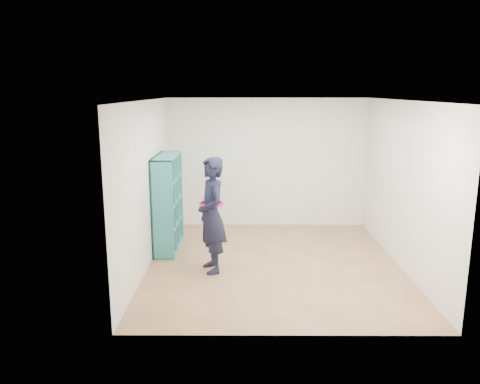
{
  "coord_description": "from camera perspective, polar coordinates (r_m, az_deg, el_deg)",
  "views": [
    {
      "loc": [
        -0.51,
        -7.13,
        2.76
      ],
      "look_at": [
        -0.54,
        0.3,
        1.13
      ],
      "focal_mm": 35.0,
      "sensor_mm": 36.0,
      "label": 1
    }
  ],
  "objects": [
    {
      "name": "bookshelf",
      "position": [
        8.27,
        -8.99,
        -1.44
      ],
      "size": [
        0.36,
        1.24,
        1.66
      ],
      "color": "#287D79",
      "rests_on": "floor"
    },
    {
      "name": "floor",
      "position": [
        7.66,
        4.11,
        -8.74
      ],
      "size": [
        4.5,
        4.5,
        0.0
      ],
      "primitive_type": "plane",
      "color": "brown",
      "rests_on": "ground"
    },
    {
      "name": "wall_left",
      "position": [
        7.43,
        -11.31,
        0.82
      ],
      "size": [
        0.02,
        4.5,
        2.6
      ],
      "primitive_type": "cube",
      "color": "silver",
      "rests_on": "floor"
    },
    {
      "name": "smartphone",
      "position": [
        7.14,
        -4.73,
        -1.82
      ],
      "size": [
        0.06,
        0.08,
        0.12
      ],
      "rotation": [
        0.37,
        0.0,
        0.57
      ],
      "color": "silver",
      "rests_on": "person"
    },
    {
      "name": "ceiling",
      "position": [
        7.15,
        4.44,
        11.08
      ],
      "size": [
        4.5,
        4.5,
        0.0
      ],
      "primitive_type": "plane",
      "color": "white",
      "rests_on": "wall_back"
    },
    {
      "name": "wall_back",
      "position": [
        9.51,
        3.34,
        3.54
      ],
      "size": [
        4.0,
        0.02,
        2.6
      ],
      "primitive_type": "cube",
      "color": "silver",
      "rests_on": "floor"
    },
    {
      "name": "wall_front",
      "position": [
        5.12,
        6.0,
        -4.23
      ],
      "size": [
        4.0,
        0.02,
        2.6
      ],
      "primitive_type": "cube",
      "color": "silver",
      "rests_on": "floor"
    },
    {
      "name": "wall_right",
      "position": [
        7.7,
        19.29,
        0.77
      ],
      "size": [
        0.02,
        4.5,
        2.6
      ],
      "primitive_type": "cube",
      "color": "silver",
      "rests_on": "floor"
    },
    {
      "name": "person",
      "position": [
        7.12,
        -3.48,
        -2.82
      ],
      "size": [
        0.61,
        0.75,
        1.78
      ],
      "rotation": [
        0.0,
        0.0,
        -1.24
      ],
      "color": "black",
      "rests_on": "floor"
    }
  ]
}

